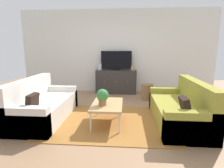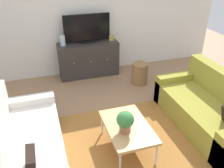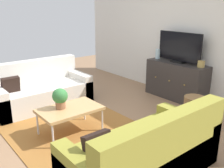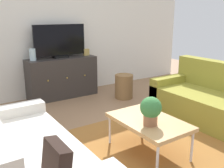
% 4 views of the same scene
% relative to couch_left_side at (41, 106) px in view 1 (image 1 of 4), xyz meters
% --- Properties ---
extents(ground_plane, '(10.00, 10.00, 0.00)m').
position_rel_couch_left_side_xyz_m(ground_plane, '(1.44, 0.10, -0.28)').
color(ground_plane, '#997251').
extents(wall_back, '(6.40, 0.12, 2.70)m').
position_rel_couch_left_side_xyz_m(wall_back, '(1.44, 2.65, 1.07)').
color(wall_back, silver).
rests_on(wall_back, ground_plane).
extents(area_rug, '(2.50, 1.90, 0.01)m').
position_rel_couch_left_side_xyz_m(area_rug, '(1.44, -0.05, -0.27)').
color(area_rug, '#9E662D').
rests_on(area_rug, ground_plane).
extents(couch_left_side, '(0.87, 1.81, 0.85)m').
position_rel_couch_left_side_xyz_m(couch_left_side, '(0.00, 0.00, 0.00)').
color(couch_left_side, silver).
rests_on(couch_left_side, ground_plane).
extents(couch_right_side, '(0.87, 1.81, 0.85)m').
position_rel_couch_left_side_xyz_m(couch_right_side, '(2.88, 0.00, 0.00)').
color(couch_right_side, olive).
rests_on(couch_right_side, ground_plane).
extents(coffee_table, '(0.58, 0.91, 0.41)m').
position_rel_couch_left_side_xyz_m(coffee_table, '(1.41, -0.13, 0.10)').
color(coffee_table, tan).
rests_on(coffee_table, ground_plane).
extents(potted_plant, '(0.23, 0.23, 0.31)m').
position_rel_couch_left_side_xyz_m(potted_plant, '(1.33, -0.24, 0.31)').
color(potted_plant, '#936042').
rests_on(potted_plant, coffee_table).
extents(tv_console, '(1.31, 0.47, 0.76)m').
position_rel_couch_left_side_xyz_m(tv_console, '(1.44, 2.37, 0.10)').
color(tv_console, '#332D2B').
rests_on(tv_console, ground_plane).
extents(flat_screen_tv, '(0.99, 0.16, 0.61)m').
position_rel_couch_left_side_xyz_m(flat_screen_tv, '(1.44, 2.39, 0.79)').
color(flat_screen_tv, black).
rests_on(flat_screen_tv, tv_console).
extents(glass_vase, '(0.11, 0.11, 0.21)m').
position_rel_couch_left_side_xyz_m(glass_vase, '(0.91, 2.37, 0.59)').
color(glass_vase, silver).
rests_on(glass_vase, tv_console).
extents(mantel_clock, '(0.11, 0.07, 0.13)m').
position_rel_couch_left_side_xyz_m(mantel_clock, '(1.97, 2.37, 0.55)').
color(mantel_clock, tan).
rests_on(mantel_clock, tv_console).
extents(wicker_basket, '(0.34, 0.34, 0.45)m').
position_rel_couch_left_side_xyz_m(wicker_basket, '(2.37, 1.64, -0.05)').
color(wicker_basket, olive).
rests_on(wicker_basket, ground_plane).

